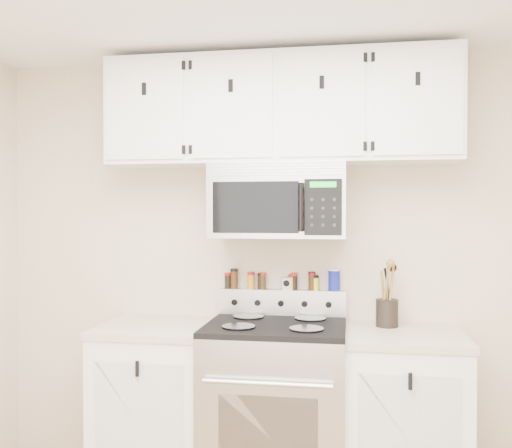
{
  "coord_description": "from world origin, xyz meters",
  "views": [
    {
      "loc": [
        0.4,
        -1.68,
        1.55
      ],
      "look_at": [
        -0.12,
        1.45,
        1.5
      ],
      "focal_mm": 40.0,
      "sensor_mm": 36.0,
      "label": 1
    }
  ],
  "objects_px": {
    "salt_canister": "(334,280)",
    "microwave": "(279,201)",
    "utensil_crock": "(387,311)",
    "range": "(276,407)"
  },
  "relations": [
    {
      "from": "range",
      "to": "salt_canister",
      "type": "bearing_deg",
      "value": 42.25
    },
    {
      "from": "microwave",
      "to": "salt_canister",
      "type": "relative_size",
      "value": 5.95
    },
    {
      "from": "microwave",
      "to": "utensil_crock",
      "type": "height_order",
      "value": "microwave"
    },
    {
      "from": "microwave",
      "to": "utensil_crock",
      "type": "distance_m",
      "value": 0.87
    },
    {
      "from": "utensil_crock",
      "to": "salt_canister",
      "type": "distance_m",
      "value": 0.36
    },
    {
      "from": "range",
      "to": "microwave",
      "type": "relative_size",
      "value": 1.45
    },
    {
      "from": "microwave",
      "to": "utensil_crock",
      "type": "relative_size",
      "value": 2.11
    },
    {
      "from": "microwave",
      "to": "utensil_crock",
      "type": "bearing_deg",
      "value": 3.16
    },
    {
      "from": "salt_canister",
      "to": "microwave",
      "type": "bearing_deg",
      "value": -153.38
    },
    {
      "from": "range",
      "to": "microwave",
      "type": "bearing_deg",
      "value": 89.77
    }
  ]
}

